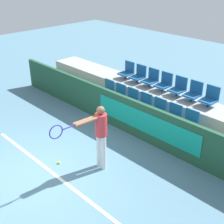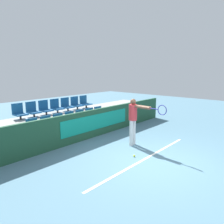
{
  "view_description": "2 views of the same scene",
  "coord_description": "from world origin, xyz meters",
  "views": [
    {
      "loc": [
        5.51,
        -2.95,
        4.66
      ],
      "look_at": [
        0.26,
        2.16,
        1.05
      ],
      "focal_mm": 50.0,
      "sensor_mm": 36.0,
      "label": 1
    },
    {
      "loc": [
        -5.31,
        -3.05,
        2.65
      ],
      "look_at": [
        0.42,
        1.96,
        1.17
      ],
      "focal_mm": 35.0,
      "sensor_mm": 36.0,
      "label": 2
    }
  ],
  "objects": [
    {
      "name": "stadium_chair_11",
      "position": [
        0.54,
        4.73,
        1.1
      ],
      "size": [
        0.42,
        0.45,
        0.58
      ],
      "color": "#333333",
      "rests_on": "bleacher_tier_middle"
    },
    {
      "name": "barrier_wall",
      "position": [
        0.02,
        3.04,
        0.55
      ],
      "size": [
        10.62,
        0.14,
        1.1
      ],
      "color": "#1E4C33",
      "rests_on": "ground"
    },
    {
      "name": "stadium_chair_4",
      "position": [
        0.54,
        3.74,
        0.68
      ],
      "size": [
        0.42,
        0.45,
        0.58
      ],
      "color": "#333333",
      "rests_on": "bleacher_tier_front"
    },
    {
      "name": "court_baseline",
      "position": [
        0.0,
        0.27,
        0.0
      ],
      "size": [
        4.96,
        0.08,
        0.01
      ],
      "color": "white",
      "rests_on": "ground"
    },
    {
      "name": "stadium_chair_12",
      "position": [
        1.08,
        4.73,
        1.1
      ],
      "size": [
        0.42,
        0.45,
        0.58
      ],
      "color": "#333333",
      "rests_on": "bleacher_tier_middle"
    },
    {
      "name": "stadium_chair_2",
      "position": [
        -0.54,
        3.74,
        0.68
      ],
      "size": [
        0.42,
        0.45,
        0.58
      ],
      "color": "#333333",
      "rests_on": "bleacher_tier_front"
    },
    {
      "name": "tennis_player",
      "position": [
        0.76,
        1.22,
        1.02
      ],
      "size": [
        0.29,
        1.48,
        1.66
      ],
      "rotation": [
        0.0,
        0.0,
        -0.08
      ],
      "color": "silver",
      "rests_on": "ground"
    },
    {
      "name": "bleacher_tier_front",
      "position": [
        0.0,
        3.62,
        0.21
      ],
      "size": [
        10.22,
        0.99,
        0.42
      ],
      "color": "#9E9E99",
      "rests_on": "ground"
    },
    {
      "name": "tennis_ball",
      "position": [
        -0.08,
        0.61,
        0.03
      ],
      "size": [
        0.07,
        0.07,
        0.07
      ],
      "color": "#CCDB33",
      "rests_on": "ground"
    },
    {
      "name": "stadium_chair_0",
      "position": [
        -1.62,
        3.74,
        0.68
      ],
      "size": [
        0.42,
        0.45,
        0.58
      ],
      "color": "#333333",
      "rests_on": "bleacher_tier_front"
    },
    {
      "name": "stadium_chair_13",
      "position": [
        1.62,
        4.73,
        1.1
      ],
      "size": [
        0.42,
        0.45,
        0.58
      ],
      "color": "#333333",
      "rests_on": "bleacher_tier_middle"
    },
    {
      "name": "stadium_chair_6",
      "position": [
        1.62,
        3.74,
        0.68
      ],
      "size": [
        0.42,
        0.45,
        0.58
      ],
      "color": "#333333",
      "rests_on": "bleacher_tier_front"
    },
    {
      "name": "stadium_chair_10",
      "position": [
        0.0,
        4.73,
        1.1
      ],
      "size": [
        0.42,
        0.45,
        0.58
      ],
      "color": "#333333",
      "rests_on": "bleacher_tier_middle"
    },
    {
      "name": "stadium_chair_8",
      "position": [
        -1.08,
        4.73,
        1.1
      ],
      "size": [
        0.42,
        0.45,
        0.58
      ],
      "color": "#333333",
      "rests_on": "bleacher_tier_middle"
    },
    {
      "name": "stadium_chair_3",
      "position": [
        0.0,
        3.74,
        0.68
      ],
      "size": [
        0.42,
        0.45,
        0.58
      ],
      "color": "#333333",
      "rests_on": "bleacher_tier_front"
    },
    {
      "name": "stadium_chair_7",
      "position": [
        -1.62,
        4.73,
        1.1
      ],
      "size": [
        0.42,
        0.45,
        0.58
      ],
      "color": "#333333",
      "rests_on": "bleacher_tier_middle"
    },
    {
      "name": "ground_plane",
      "position": [
        0.0,
        0.0,
        0.0
      ],
      "size": [
        30.0,
        30.0,
        0.0
      ],
      "primitive_type": "plane",
      "color": "slate"
    },
    {
      "name": "stadium_chair_9",
      "position": [
        -0.54,
        4.73,
        1.1
      ],
      "size": [
        0.42,
        0.45,
        0.58
      ],
      "color": "#333333",
      "rests_on": "bleacher_tier_middle"
    },
    {
      "name": "stadium_chair_5",
      "position": [
        1.08,
        3.74,
        0.68
      ],
      "size": [
        0.42,
        0.45,
        0.58
      ],
      "color": "#333333",
      "rests_on": "bleacher_tier_front"
    },
    {
      "name": "bleacher_tier_middle",
      "position": [
        0.0,
        4.6,
        0.42
      ],
      "size": [
        10.22,
        0.99,
        0.85
      ],
      "color": "#9E9E99",
      "rests_on": "ground"
    },
    {
      "name": "stadium_chair_1",
      "position": [
        -1.08,
        3.74,
        0.68
      ],
      "size": [
        0.42,
        0.45,
        0.58
      ],
      "color": "#333333",
      "rests_on": "bleacher_tier_front"
    }
  ]
}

